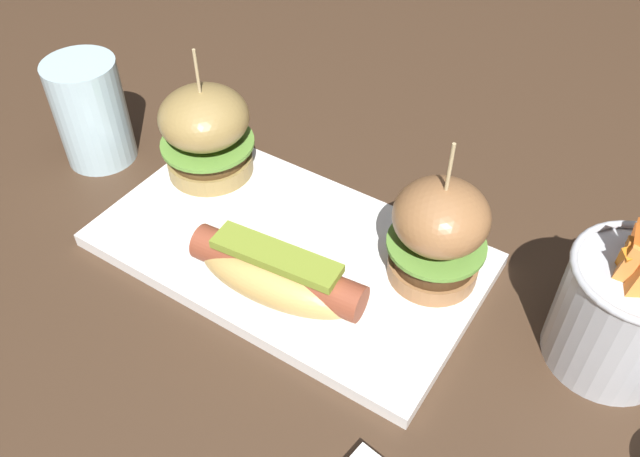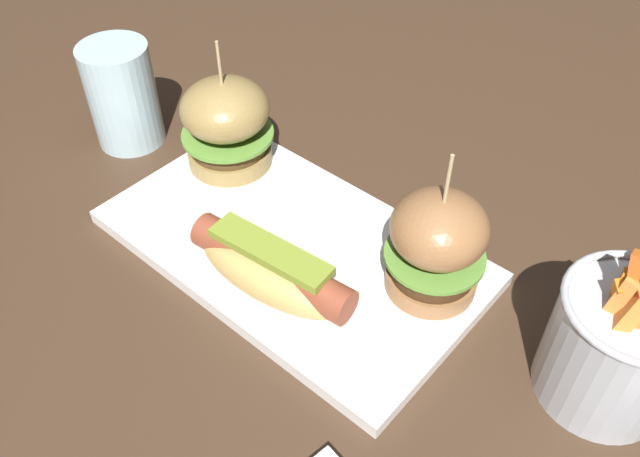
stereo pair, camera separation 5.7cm
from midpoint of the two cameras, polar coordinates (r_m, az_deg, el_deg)
name	(u,v)px [view 1 (the left image)]	position (r m, az deg, el deg)	size (l,w,h in m)	color
ground_plane	(289,255)	(0.62, -5.37, -2.42)	(3.00, 3.00, 0.00)	#422D1E
platter_main	(288,250)	(0.62, -5.41, -1.98)	(0.36, 0.20, 0.01)	white
hot_dog	(277,274)	(0.56, -6.68, -4.11)	(0.16, 0.07, 0.05)	tan
slider_left	(206,132)	(0.68, -12.32, 8.11)	(0.10, 0.10, 0.14)	olive
slider_right	(438,233)	(0.56, 7.41, -0.52)	(0.09, 0.09, 0.14)	#97663D
fries_bucket	(624,310)	(0.55, 22.27, -6.78)	(0.11, 0.11, 0.15)	#B7BABF
water_glass	(91,112)	(0.75, -21.43, 9.34)	(0.08, 0.08, 0.12)	silver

